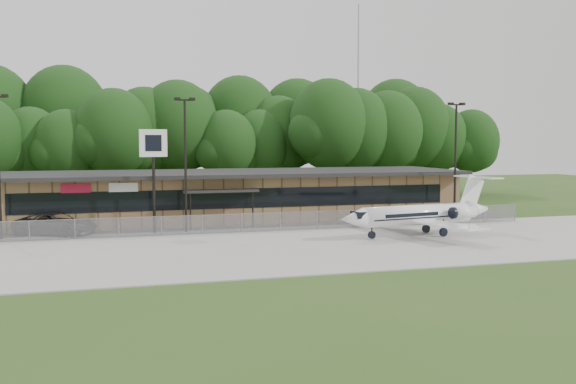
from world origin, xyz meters
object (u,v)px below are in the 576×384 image
object	(u,v)px
terminal	(232,195)
pole_sign	(153,154)
suv	(56,224)
business_jet	(422,215)

from	to	relation	value
terminal	pole_sign	xyz separation A→B (m)	(-7.34, -7.14, 3.83)
terminal	suv	world-z (taller)	terminal
terminal	business_jet	distance (m)	18.16
business_jet	pole_sign	size ratio (longest dim) A/B	1.66
terminal	pole_sign	size ratio (longest dim) A/B	5.22
suv	pole_sign	xyz separation A→B (m)	(7.09, -1.12, 5.17)
terminal	business_jet	size ratio (longest dim) A/B	3.14
business_jet	suv	world-z (taller)	business_jet
terminal	suv	distance (m)	15.70
terminal	pole_sign	distance (m)	10.94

